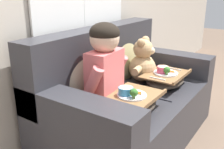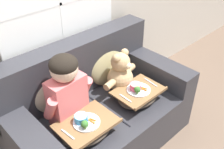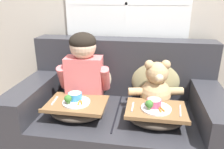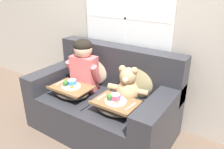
# 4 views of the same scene
# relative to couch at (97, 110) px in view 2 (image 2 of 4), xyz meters

# --- Properties ---
(ground_plane) EXTENTS (14.00, 14.00, 0.00)m
(ground_plane) POSITION_rel_couch_xyz_m (0.00, -0.07, -0.35)
(ground_plane) COLOR brown
(wall_back_with_window) EXTENTS (8.00, 0.08, 2.60)m
(wall_back_with_window) POSITION_rel_couch_xyz_m (0.00, 0.48, 0.95)
(wall_back_with_window) COLOR #BCB2A3
(wall_back_with_window) RESTS_ON ground_plane
(couch) EXTENTS (1.66, 0.94, 0.98)m
(couch) POSITION_rel_couch_xyz_m (0.00, 0.00, 0.00)
(couch) COLOR #2D2D33
(couch) RESTS_ON ground_plane
(throw_pillow_behind_child) EXTENTS (0.44, 0.21, 0.45)m
(throw_pillow_behind_child) POSITION_rel_couch_xyz_m (-0.31, 0.20, 0.31)
(throw_pillow_behind_child) COLOR #C1B293
(throw_pillow_behind_child) RESTS_ON couch
(throw_pillow_behind_teddy) EXTENTS (0.45, 0.22, 0.47)m
(throw_pillow_behind_teddy) POSITION_rel_couch_xyz_m (0.31, 0.20, 0.31)
(throw_pillow_behind_teddy) COLOR tan
(throw_pillow_behind_teddy) RESTS_ON couch
(child_figure) EXTENTS (0.45, 0.23, 0.63)m
(child_figure) POSITION_rel_couch_xyz_m (-0.31, 0.00, 0.44)
(child_figure) COLOR #DB6666
(child_figure) RESTS_ON couch
(teddy_bear) EXTENTS (0.46, 0.33, 0.42)m
(teddy_bear) POSITION_rel_couch_xyz_m (0.31, -0.00, 0.28)
(teddy_bear) COLOR tan
(teddy_bear) RESTS_ON couch
(lap_tray_child) EXTENTS (0.46, 0.35, 0.20)m
(lap_tray_child) POSITION_rel_couch_xyz_m (-0.31, -0.24, 0.16)
(lap_tray_child) COLOR #473D33
(lap_tray_child) RESTS_ON child_figure
(lap_tray_teddy) EXTENTS (0.44, 0.33, 0.20)m
(lap_tray_teddy) POSITION_rel_couch_xyz_m (0.30, -0.24, 0.17)
(lap_tray_teddy) COLOR #473D33
(lap_tray_teddy) RESTS_ON teddy_bear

